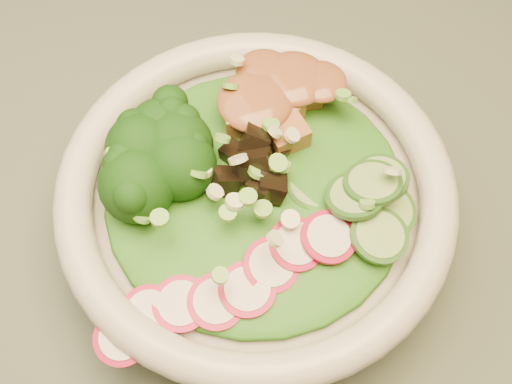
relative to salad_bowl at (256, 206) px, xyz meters
name	(u,v)px	position (x,y,z in m)	size (l,w,h in m)	color
salad_bowl	(256,206)	(0.00, 0.00, 0.00)	(0.24, 0.24, 0.07)	beige
lettuce_bed	(256,191)	(0.00, 0.00, 0.02)	(0.18, 0.18, 0.02)	#1F5C13
broccoli_florets	(161,169)	(-0.05, 0.03, 0.03)	(0.07, 0.06, 0.04)	black
radish_slices	(243,282)	(-0.03, -0.05, 0.02)	(0.10, 0.04, 0.02)	#A80C34
cucumber_slices	(355,199)	(0.05, -0.03, 0.03)	(0.06, 0.06, 0.03)	#84A95E
mushroom_heap	(259,166)	(0.01, 0.01, 0.03)	(0.06, 0.06, 0.04)	black
tofu_cubes	(273,105)	(0.03, 0.05, 0.03)	(0.08, 0.05, 0.03)	#965B32
peanut_sauce	(274,94)	(0.03, 0.05, 0.04)	(0.06, 0.05, 0.01)	brown
scallion_garnish	(256,174)	(0.00, 0.00, 0.04)	(0.17, 0.17, 0.02)	#70B841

